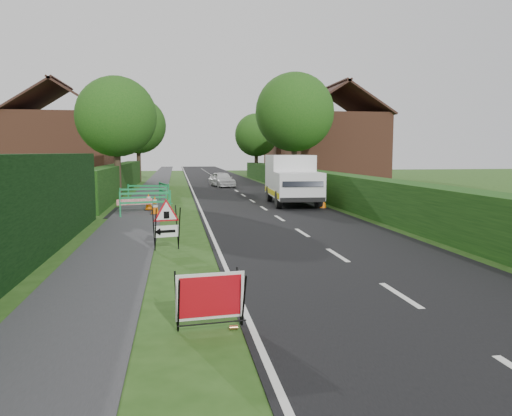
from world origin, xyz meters
TOP-DOWN VIEW (x-y plane):
  - ground at (0.00, 0.00)m, footprint 120.00×120.00m
  - road_surface at (2.50, 35.00)m, footprint 6.00×90.00m
  - footpath at (-3.00, 35.00)m, footprint 2.00×90.00m
  - hedge_west_far at (-5.00, 22.00)m, footprint 1.00×24.00m
  - hedge_east at (6.50, 16.00)m, footprint 1.20×50.00m
  - house_west at (-10.00, 30.00)m, footprint 7.50×7.40m
  - house_east_a at (11.00, 28.00)m, footprint 7.50×7.40m
  - house_east_b at (12.00, 42.00)m, footprint 7.50×7.40m
  - tree_nw at (-4.60, 18.00)m, footprint 4.40×4.40m
  - tree_ne at (6.40, 22.00)m, footprint 5.20×5.20m
  - tree_fw at (-4.60, 34.00)m, footprint 4.80×4.80m
  - tree_fe at (6.40, 38.00)m, footprint 4.20×4.20m
  - red_rect_sign at (-0.94, -3.65)m, footprint 1.02×0.69m
  - triangle_sign at (-1.70, 2.33)m, footprint 0.91×0.91m
  - works_van at (4.17, 13.13)m, footprint 2.38×5.39m
  - traffic_cone_0 at (5.15, 11.11)m, footprint 0.38×0.38m
  - traffic_cone_1 at (4.99, 14.14)m, footprint 0.38×0.38m
  - traffic_cone_2 at (4.72, 16.53)m, footprint 0.38×0.38m
  - traffic_cone_3 at (-2.28, 10.09)m, footprint 0.38×0.38m
  - traffic_cone_4 at (-2.61, 11.57)m, footprint 0.38×0.38m
  - ped_barrier_0 at (-2.63, 9.69)m, footprint 2.08×0.82m
  - ped_barrier_1 at (-2.84, 11.88)m, footprint 2.09×0.58m
  - ped_barrier_2 at (-2.75, 14.06)m, footprint 2.08×0.84m
  - ped_barrier_3 at (-2.03, 15.26)m, footprint 0.86×2.08m
  - redwhite_plank at (-3.16, 11.00)m, footprint 1.46×0.44m
  - litter_can at (-0.61, -3.72)m, footprint 0.12×0.07m
  - hatchback_car at (1.93, 26.03)m, footprint 1.96×3.49m

SIDE VIEW (x-z plane):
  - ground at x=0.00m, z-range 0.00..0.00m
  - hedge_west_far at x=-5.00m, z-range -0.90..0.90m
  - hedge_east at x=6.50m, z-range -0.75..0.75m
  - redwhite_plank at x=-3.16m, z-range -0.12..0.12m
  - litter_can at x=-0.61m, z-range -0.03..0.03m
  - road_surface at x=2.50m, z-range -0.01..0.01m
  - footpath at x=-3.00m, z-range -0.01..0.02m
  - traffic_cone_0 at x=5.15m, z-range 0.00..0.79m
  - traffic_cone_1 at x=4.99m, z-range 0.00..0.79m
  - traffic_cone_2 at x=4.72m, z-range 0.00..0.79m
  - traffic_cone_3 at x=-2.28m, z-range 0.00..0.79m
  - traffic_cone_4 at x=-2.61m, z-range 0.00..0.79m
  - red_rect_sign at x=-0.94m, z-range 0.06..0.89m
  - hatchback_car at x=1.93m, z-range 0.00..1.12m
  - ped_barrier_0 at x=-2.63m, z-range 0.13..1.13m
  - ped_barrier_1 at x=-2.84m, z-range 0.13..1.13m
  - ped_barrier_2 at x=-2.75m, z-range 0.13..1.13m
  - ped_barrier_3 at x=-2.03m, z-range 0.13..1.13m
  - triangle_sign at x=-1.70m, z-range 0.22..1.35m
  - works_van at x=4.17m, z-range 0.07..2.48m
  - house_west at x=-10.00m, z-range -1.04..6.84m
  - house_east_a at x=11.00m, z-range -1.04..6.84m
  - house_east_b at x=12.00m, z-range -1.04..6.84m
  - tree_fe at x=6.40m, z-range 1.05..7.39m
  - tree_nw at x=-4.60m, z-range 1.13..7.83m
  - tree_fw at x=-4.60m, z-range 1.21..8.45m
  - tree_ne at x=6.40m, z-range 1.28..9.07m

